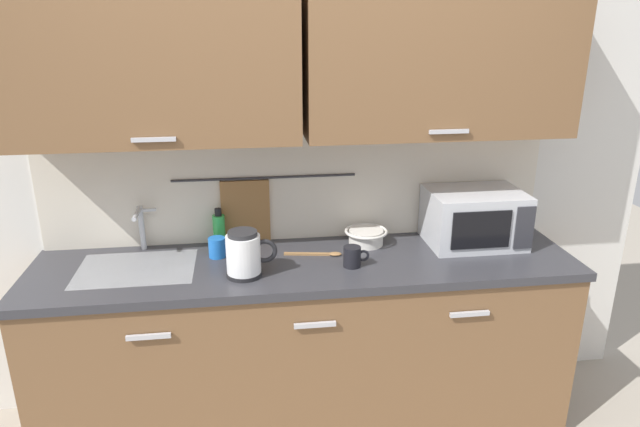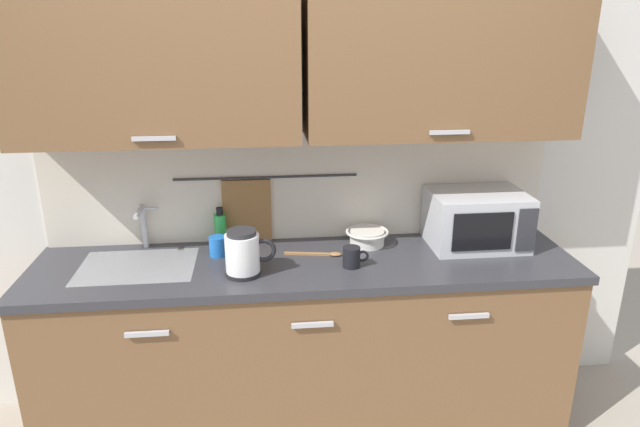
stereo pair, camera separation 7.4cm
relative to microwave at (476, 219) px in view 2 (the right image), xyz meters
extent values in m
cube|color=brown|center=(-0.85, -0.11, -0.61)|extent=(2.50, 0.60, 0.86)
cube|color=#B7B7BC|center=(-1.54, -0.42, -0.30)|extent=(0.18, 0.02, 0.02)
cube|color=#B7B7BC|center=(-0.85, -0.42, -0.30)|extent=(0.18, 0.02, 0.02)
cube|color=#B7B7BC|center=(-0.16, -0.42, -0.30)|extent=(0.18, 0.02, 0.02)
cube|color=#333338|center=(-0.85, -0.11, -0.16)|extent=(2.53, 0.63, 0.04)
cube|color=#9EA0A5|center=(-1.63, -0.09, -0.18)|extent=(0.52, 0.38, 0.09)
cube|color=silver|center=(-0.85, 0.22, 0.21)|extent=(3.70, 0.06, 2.50)
cube|color=beige|center=(-0.85, 0.19, 0.14)|extent=(2.50, 0.01, 0.55)
cube|color=brown|center=(-1.48, 0.03, 0.77)|extent=(1.24, 0.33, 0.70)
cube|color=#B7B7BC|center=(-1.48, -0.15, 0.47)|extent=(0.18, 0.01, 0.02)
cube|color=brown|center=(-0.22, 0.03, 0.77)|extent=(1.24, 0.33, 0.70)
cube|color=#B7B7BC|center=(-0.22, -0.15, 0.47)|extent=(0.18, 0.01, 0.02)
cylinder|color=#333338|center=(-1.02, 0.17, 0.19)|extent=(0.90, 0.01, 0.01)
cube|color=olive|center=(-1.12, 0.17, 0.01)|extent=(0.24, 0.02, 0.34)
cylinder|color=#B2B5BA|center=(-1.63, 0.14, -0.03)|extent=(0.03, 0.03, 0.22)
cylinder|color=#B2B5BA|center=(-1.63, 0.06, 0.07)|extent=(0.02, 0.16, 0.02)
cube|color=#B2B5BA|center=(-1.59, 0.14, 0.06)|extent=(0.07, 0.02, 0.01)
cube|color=silver|center=(0.00, 0.00, 0.00)|extent=(0.46, 0.34, 0.27)
cube|color=black|center=(-0.04, -0.17, 0.00)|extent=(0.29, 0.01, 0.18)
cube|color=#2D2D33|center=(0.18, -0.17, 0.00)|extent=(0.09, 0.01, 0.21)
cylinder|color=black|center=(-1.14, -0.23, -0.13)|extent=(0.16, 0.16, 0.02)
cylinder|color=white|center=(-1.14, -0.23, -0.03)|extent=(0.15, 0.15, 0.17)
cylinder|color=#262628|center=(-1.14, -0.23, 0.06)|extent=(0.13, 0.13, 0.02)
torus|color=black|center=(-1.05, -0.23, -0.02)|extent=(0.11, 0.02, 0.11)
cylinder|color=green|center=(-1.26, 0.13, -0.06)|extent=(0.06, 0.06, 0.16)
cylinder|color=black|center=(-1.26, 0.13, 0.04)|extent=(0.03, 0.03, 0.04)
cylinder|color=blue|center=(-1.26, 0.00, -0.09)|extent=(0.08, 0.08, 0.09)
torus|color=blue|center=(-1.21, 0.00, -0.09)|extent=(0.06, 0.01, 0.06)
cylinder|color=silver|center=(-0.53, 0.05, -0.10)|extent=(0.17, 0.17, 0.07)
torus|color=silver|center=(-0.53, 0.05, -0.07)|extent=(0.21, 0.21, 0.01)
cylinder|color=black|center=(-0.65, -0.20, -0.09)|extent=(0.08, 0.08, 0.09)
torus|color=black|center=(-0.60, -0.20, -0.09)|extent=(0.06, 0.01, 0.06)
cube|color=#9E7042|center=(-0.84, -0.04, -0.13)|extent=(0.22, 0.05, 0.01)
ellipsoid|color=#9E7042|center=(-0.71, -0.06, -0.13)|extent=(0.07, 0.05, 0.01)
camera|label=1|loc=(-1.12, -2.52, 0.95)|focal=31.80mm
camera|label=2|loc=(-1.04, -2.53, 0.95)|focal=31.80mm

